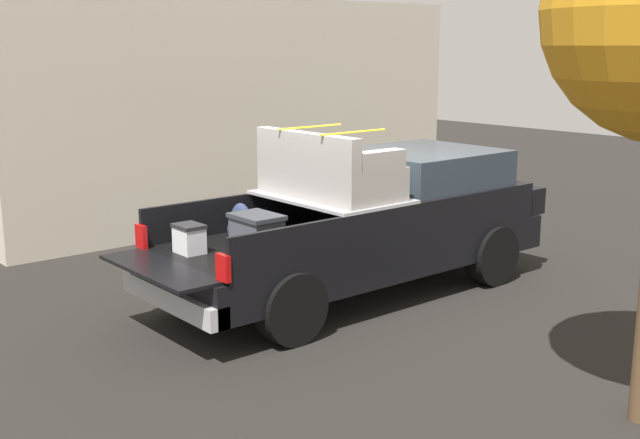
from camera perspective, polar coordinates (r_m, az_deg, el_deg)
The scene contains 4 objects.
ground_plane at distance 10.64m, azimuth 2.49°, elevation -5.35°, with size 40.00×40.00×0.00m, color black.
pickup_truck at distance 10.62m, azimuth 3.94°, elevation -0.05°, with size 6.05×2.06×2.23m.
building_facade at distance 14.71m, azimuth -4.62°, elevation 7.68°, with size 9.48×0.36×4.08m, color beige.
trash_can at distance 14.91m, azimuth 2.94°, elevation 1.77°, with size 0.60×0.60×0.98m.
Camera 1 is at (-6.85, -7.47, 3.24)m, focal length 44.60 mm.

